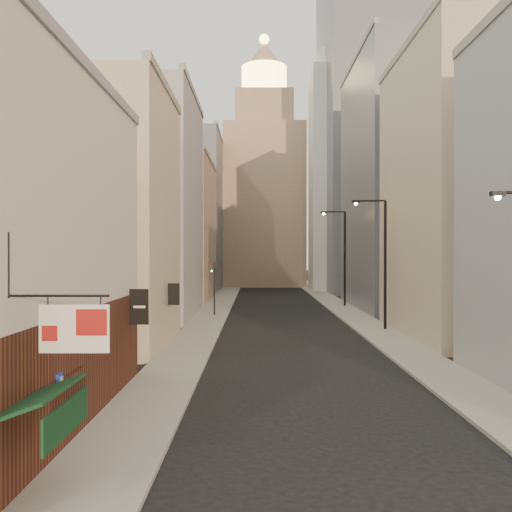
{
  "coord_description": "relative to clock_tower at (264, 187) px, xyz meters",
  "views": [
    {
      "loc": [
        -2.36,
        -9.92,
        5.88
      ],
      "look_at": [
        -2.39,
        20.01,
        5.7
      ],
      "focal_mm": 40.0,
      "sensor_mm": 36.0,
      "label": 1
    }
  ],
  "objects": [
    {
      "name": "sidewalk_left",
      "position": [
        -5.5,
        -37.0,
        -17.56
      ],
      "size": [
        3.0,
        140.0,
        0.15
      ],
      "primitive_type": "cube",
      "color": "gray",
      "rests_on": "ground"
    },
    {
      "name": "sidewalk_right",
      "position": [
        7.5,
        -37.0,
        -17.56
      ],
      "size": [
        3.0,
        140.0,
        0.15
      ],
      "primitive_type": "cube",
      "color": "gray",
      "rests_on": "ground"
    },
    {
      "name": "left_bldg_beige",
      "position": [
        -11.0,
        -66.0,
        -9.63
      ],
      "size": [
        8.0,
        12.0,
        16.0
      ],
      "primitive_type": "cube",
      "color": "tan",
      "rests_on": "ground"
    },
    {
      "name": "left_bldg_grey",
      "position": [
        -11.0,
        -50.0,
        -7.63
      ],
      "size": [
        8.0,
        16.0,
        20.0
      ],
      "primitive_type": "cube",
      "color": "#97979D",
      "rests_on": "ground"
    },
    {
      "name": "left_bldg_tan",
      "position": [
        -11.0,
        -32.0,
        -9.13
      ],
      "size": [
        8.0,
        18.0,
        17.0
      ],
      "primitive_type": "cube",
      "color": "#937660",
      "rests_on": "ground"
    },
    {
      "name": "left_bldg_wingrid",
      "position": [
        -11.0,
        -12.0,
        -5.63
      ],
      "size": [
        8.0,
        20.0,
        24.0
      ],
      "primitive_type": "cube",
      "color": "gray",
      "rests_on": "ground"
    },
    {
      "name": "right_bldg_beige",
      "position": [
        13.0,
        -62.0,
        -7.63
      ],
      "size": [
        8.0,
        16.0,
        20.0
      ],
      "primitive_type": "cube",
      "color": "tan",
      "rests_on": "ground"
    },
    {
      "name": "right_bldg_wingrid",
      "position": [
        13.0,
        -42.0,
        -4.63
      ],
      "size": [
        8.0,
        20.0,
        26.0
      ],
      "primitive_type": "cube",
      "color": "gray",
      "rests_on": "ground"
    },
    {
      "name": "highrise",
      "position": [
        19.0,
        -14.0,
        8.02
      ],
      "size": [
        21.0,
        23.0,
        51.2
      ],
      "color": "gray",
      "rests_on": "ground"
    },
    {
      "name": "clock_tower",
      "position": [
        0.0,
        0.0,
        0.0
      ],
      "size": [
        14.0,
        14.0,
        44.9
      ],
      "color": "#937660",
      "rests_on": "ground"
    },
    {
      "name": "white_tower",
      "position": [
        11.0,
        -14.0,
        0.97
      ],
      "size": [
        8.0,
        8.0,
        41.5
      ],
      "color": "silver",
      "rests_on": "ground"
    },
    {
      "name": "streetlamp_mid",
      "position": [
        8.05,
        -59.17,
        -12.01
      ],
      "size": [
        2.58,
        0.52,
        9.84
      ],
      "rotation": [
        0.0,
        0.0,
        -0.12
      ],
      "color": "black",
      "rests_on": "ground"
    },
    {
      "name": "streetlamp_far",
      "position": [
        7.89,
        -40.57,
        -11.73
      ],
      "size": [
        2.71,
        0.36,
        10.33
      ],
      "rotation": [
        0.0,
        0.0,
        -0.05
      ],
      "color": "black",
      "rests_on": "ground"
    },
    {
      "name": "traffic_light_left",
      "position": [
        -5.23,
        -49.68,
        -14.19
      ],
      "size": [
        0.57,
        0.48,
        5.0
      ],
      "rotation": [
        0.0,
        0.0,
        3.48
      ],
      "color": "black",
      "rests_on": "ground"
    }
  ]
}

